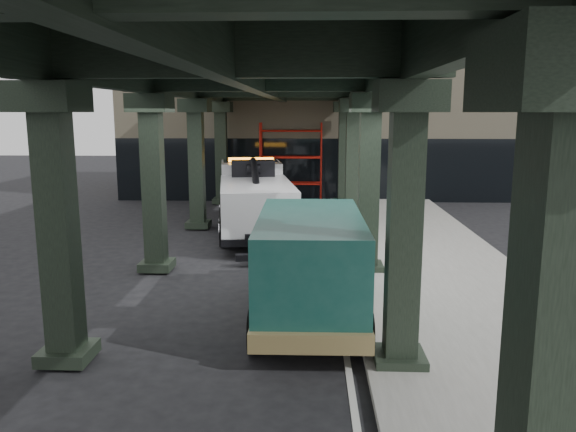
# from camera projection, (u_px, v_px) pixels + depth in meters

# --- Properties ---
(ground) EXTENTS (90.00, 90.00, 0.00)m
(ground) POSITION_uv_depth(u_px,v_px,m) (270.00, 295.00, 14.04)
(ground) COLOR black
(ground) RESTS_ON ground
(sidewalk) EXTENTS (5.00, 40.00, 0.15)m
(sidewalk) POSITION_uv_depth(u_px,v_px,m) (434.00, 272.00, 15.81)
(sidewalk) COLOR gray
(sidewalk) RESTS_ON ground
(lane_stripe) EXTENTS (0.12, 38.00, 0.01)m
(lane_stripe) POSITION_uv_depth(u_px,v_px,m) (335.00, 273.00, 15.94)
(lane_stripe) COLOR silver
(lane_stripe) RESTS_ON ground
(viaduct) EXTENTS (7.40, 32.00, 6.40)m
(viaduct) POSITION_uv_depth(u_px,v_px,m) (259.00, 76.00, 15.03)
(viaduct) COLOR black
(viaduct) RESTS_ON ground
(building) EXTENTS (22.00, 10.00, 8.00)m
(building) POSITION_uv_depth(u_px,v_px,m) (328.00, 121.00, 32.88)
(building) COLOR #C6B793
(building) RESTS_ON ground
(scaffolding) EXTENTS (3.08, 0.88, 4.00)m
(scaffolding) POSITION_uv_depth(u_px,v_px,m) (291.00, 161.00, 28.05)
(scaffolding) COLOR red
(scaffolding) RESTS_ON ground
(tow_truck) EXTENTS (3.60, 8.84, 2.82)m
(tow_truck) POSITION_uv_depth(u_px,v_px,m) (254.00, 196.00, 21.23)
(tow_truck) COLOR black
(tow_truck) RESTS_ON ground
(towed_van) EXTENTS (2.42, 5.89, 2.38)m
(towed_van) POSITION_uv_depth(u_px,v_px,m) (310.00, 262.00, 12.22)
(towed_van) COLOR #13443C
(towed_van) RESTS_ON ground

